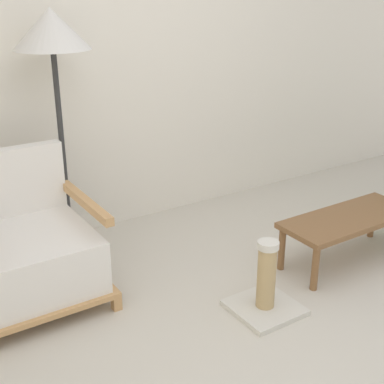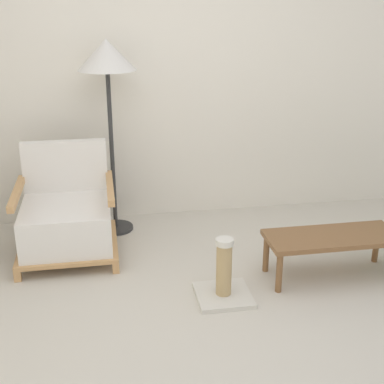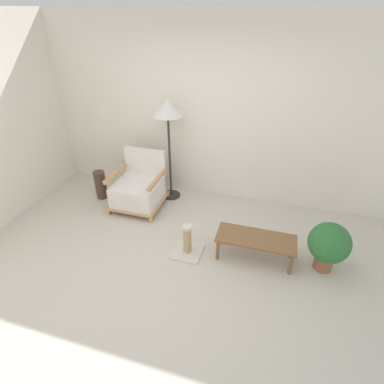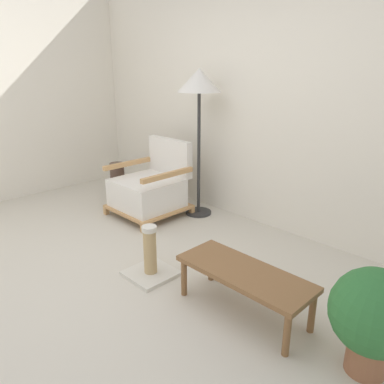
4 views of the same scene
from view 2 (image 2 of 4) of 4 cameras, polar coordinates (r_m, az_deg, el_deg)
ground_plane at (r=3.26m, az=3.13°, el=-15.89°), size 14.00×14.00×0.00m
wall_back at (r=4.67m, az=-2.29°, el=13.42°), size 8.00×0.06×2.70m
armchair at (r=4.22m, az=-13.21°, el=-2.75°), size 0.74×0.74×0.83m
floor_lamp at (r=4.31m, az=-9.04°, el=13.21°), size 0.46×0.46×1.60m
coffee_table at (r=3.93m, az=14.72°, el=-5.02°), size 0.95×0.38×0.32m
scratching_post at (r=3.61m, az=3.40°, el=-9.33°), size 0.37×0.37×0.43m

